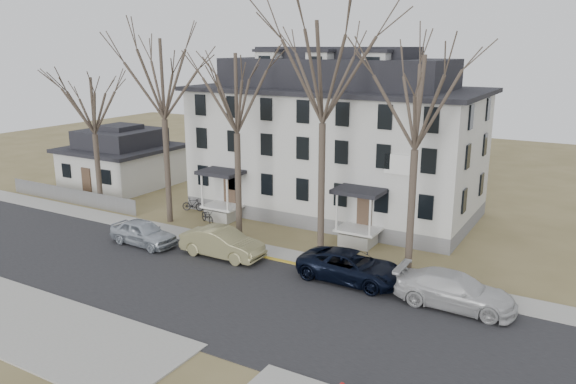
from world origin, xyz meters
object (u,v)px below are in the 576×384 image
Objects in this scene: tree_far_left at (162,73)px; car_white at (455,291)px; boarding_house at (335,141)px; car_silver at (143,233)px; car_navy at (351,267)px; small_house at (122,160)px; tree_mid_left at (236,88)px; tree_center at (323,65)px; tree_mid_right at (418,96)px; bicycle_right at (193,205)px; tree_bungalow at (92,102)px; bicycle_left at (208,217)px; car_tan at (222,244)px.

car_white is (20.94, -3.52, -9.52)m from tree_far_left.
boarding_house is 4.50× the size of car_silver.
car_silver is at bearing 96.85° from car_navy.
tree_mid_left reaches higher than small_house.
tree_center is at bearing 48.05° from car_navy.
tree_center reaches higher than boarding_house.
small_house is 0.68× the size of tree_mid_right.
tree_far_left reaches higher than tree_mid_left.
boarding_house reaches higher than small_house.
car_navy is at bearing -130.20° from bicycle_right.
car_navy is 16.69m from bicycle_right.
tree_mid_right is 1.18× the size of tree_bungalow.
small_house is 11.51m from bicycle_right.
boarding_house is 15.28m from car_silver.
bicycle_left is 1.13× the size of bicycle_right.
tree_mid_right is 13.86m from car_tan.
tree_far_left is 2.40× the size of car_navy.
tree_mid_right is at bearing 0.00° from tree_far_left.
tree_mid_left is 0.87× the size of tree_center.
car_white is at bearing -75.33° from bicycle_left.
bicycle_left is (9.66, 0.91, -7.62)m from tree_bungalow.
bicycle_right is (-9.15, -5.41, -4.87)m from boarding_house.
tree_bungalow is at bearing 123.64° from bicycle_left.
car_white is at bearing -45.66° from tree_mid_right.
tree_bungalow is 16.60m from car_tan.
bicycle_right is (-21.10, 6.27, -0.31)m from car_white.
car_silver is 2.41× the size of bicycle_left.
tree_far_left is (-9.00, -8.15, 4.96)m from boarding_house.
car_silver is at bearing -27.23° from tree_bungalow.
car_white is (19.00, 1.08, 0.04)m from car_silver.
car_silver is at bearing -118.97° from boarding_house.
car_tan is 2.70× the size of bicycle_left.
small_house is 14.75m from bicycle_left.
tree_far_left is 1.08× the size of tree_mid_left.
car_tan is (5.50, 0.82, 0.06)m from car_silver.
bicycle_left is at bearing 45.21° from car_tan.
car_navy is 5.51m from car_white.
tree_bungalow is (-19.00, 0.00, -2.97)m from tree_center.
tree_center reaches higher than car_white.
car_navy reaches higher than bicycle_right.
bicycle_left is at bearing 5.36° from tree_bungalow.
boarding_house is 12.51m from tree_mid_right.
small_house is (-20.00, -1.96, -3.13)m from boarding_house.
tree_mid_left reaches higher than car_silver.
tree_mid_right reaches higher than car_tan.
boarding_house is 13.12m from tree_far_left.
tree_mid_left is at bearing 76.53° from car_white.
tree_far_left reaches higher than tree_mid_right.
bicycle_left is 3.36m from bicycle_right.
tree_bungalow is 2.09× the size of car_tan.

